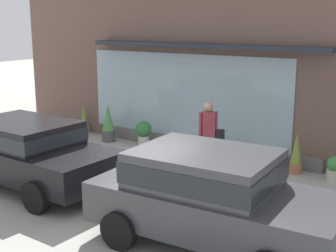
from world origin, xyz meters
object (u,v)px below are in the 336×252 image
(potted_plant_doorstep, at_px, (296,154))
(potted_plant_by_entrance, at_px, (144,132))
(potted_plant_corner_tall, at_px, (214,144))
(parked_car_black, at_px, (27,149))
(parked_car_dark_gray, at_px, (211,193))
(fire_hydrant, at_px, (174,154))
(potted_plant_near_hydrant, at_px, (335,169))
(potted_plant_trailing_edge, at_px, (108,123))
(potted_plant_window_right, at_px, (84,119))
(pedestrian_with_handbag, at_px, (209,131))

(potted_plant_doorstep, relative_size, potted_plant_by_entrance, 1.28)
(potted_plant_corner_tall, bearing_deg, parked_car_black, -118.77)
(potted_plant_corner_tall, distance_m, potted_plant_by_entrance, 2.16)
(parked_car_dark_gray, bearing_deg, potted_plant_by_entrance, 134.46)
(fire_hydrant, height_order, potted_plant_near_hydrant, fire_hydrant)
(fire_hydrant, height_order, potted_plant_by_entrance, fire_hydrant)
(potted_plant_by_entrance, bearing_deg, parked_car_black, -94.29)
(potted_plant_trailing_edge, bearing_deg, parked_car_dark_gray, -35.75)
(potted_plant_window_right, bearing_deg, potted_plant_near_hydrant, -1.78)
(pedestrian_with_handbag, distance_m, potted_plant_trailing_edge, 4.09)
(parked_car_black, bearing_deg, potted_plant_doorstep, 43.29)
(potted_plant_doorstep, relative_size, potted_plant_near_hydrant, 1.71)
(pedestrian_with_handbag, height_order, potted_plant_window_right, pedestrian_with_handbag)
(pedestrian_with_handbag, height_order, potted_plant_doorstep, pedestrian_with_handbag)
(parked_car_black, xyz_separation_m, potted_plant_window_right, (-2.44, 4.38, -0.37))
(potted_plant_trailing_edge, height_order, potted_plant_doorstep, potted_plant_trailing_edge)
(parked_car_black, bearing_deg, potted_plant_near_hydrant, 37.71)
(pedestrian_with_handbag, relative_size, potted_plant_by_entrance, 2.12)
(fire_hydrant, distance_m, potted_plant_by_entrance, 2.36)
(potted_plant_near_hydrant, relative_size, potted_plant_window_right, 0.60)
(parked_car_dark_gray, height_order, potted_plant_corner_tall, parked_car_dark_gray)
(pedestrian_with_handbag, xyz_separation_m, potted_plant_doorstep, (1.92, 0.96, -0.51))
(fire_hydrant, distance_m, parked_car_dark_gray, 3.93)
(pedestrian_with_handbag, bearing_deg, potted_plant_doorstep, -16.82)
(potted_plant_corner_tall, xyz_separation_m, potted_plant_near_hydrant, (3.35, -0.28, -0.06))
(potted_plant_trailing_edge, distance_m, potted_plant_corner_tall, 3.54)
(potted_plant_by_entrance, bearing_deg, potted_plant_trailing_edge, 178.55)
(pedestrian_with_handbag, distance_m, parked_car_black, 4.35)
(fire_hydrant, relative_size, potted_plant_near_hydrant, 1.48)
(pedestrian_with_handbag, xyz_separation_m, potted_plant_by_entrance, (-2.59, 0.76, -0.54))
(potted_plant_near_hydrant, bearing_deg, potted_plant_corner_tall, 175.23)
(fire_hydrant, distance_m, pedestrian_with_handbag, 1.04)
(pedestrian_with_handbag, bearing_deg, potted_plant_window_right, 124.55)
(parked_car_black, relative_size, potted_plant_near_hydrant, 7.21)
(parked_car_dark_gray, relative_size, potted_plant_by_entrance, 5.13)
(potted_plant_trailing_edge, relative_size, potted_plant_window_right, 1.17)
(pedestrian_with_handbag, height_order, potted_plant_corner_tall, pedestrian_with_handbag)
(parked_car_dark_gray, bearing_deg, potted_plant_near_hydrant, 75.57)
(potted_plant_by_entrance, bearing_deg, potted_plant_corner_tall, 10.82)
(pedestrian_with_handbag, xyz_separation_m, potted_plant_trailing_edge, (-3.99, 0.79, -0.45))
(fire_hydrant, bearing_deg, potted_plant_window_right, 159.84)
(potted_plant_corner_tall, xyz_separation_m, potted_plant_window_right, (-4.86, -0.02, 0.12))
(parked_car_black, bearing_deg, potted_plant_trailing_edge, 107.29)
(parked_car_black, bearing_deg, potted_plant_by_entrance, 87.84)
(potted_plant_trailing_edge, xyz_separation_m, potted_plant_doorstep, (5.91, 0.17, -0.07))
(parked_car_black, bearing_deg, potted_plant_corner_tall, 63.36)
(potted_plant_near_hydrant, bearing_deg, potted_plant_by_entrance, -178.68)
(potted_plant_near_hydrant, xyz_separation_m, potted_plant_by_entrance, (-5.47, -0.13, 0.17))
(pedestrian_with_handbag, xyz_separation_m, potted_plant_window_right, (-5.33, 1.14, -0.53))
(potted_plant_near_hydrant, relative_size, potted_plant_by_entrance, 0.75)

